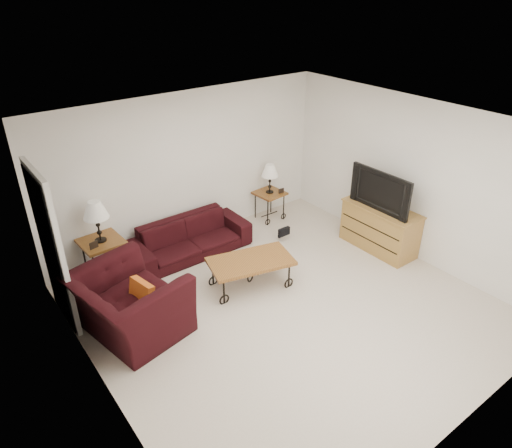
{
  "coord_description": "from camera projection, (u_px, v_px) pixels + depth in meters",
  "views": [
    {
      "loc": [
        -3.41,
        -3.8,
        4.06
      ],
      "look_at": [
        0.0,
        0.7,
        1.0
      ],
      "focal_mm": 32.71,
      "sensor_mm": 36.0,
      "label": 1
    }
  ],
  "objects": [
    {
      "name": "ground",
      "position": [
        287.0,
        307.0,
        6.4
      ],
      "size": [
        5.0,
        5.0,
        0.0
      ],
      "primitive_type": "plane",
      "color": "beige",
      "rests_on": "ground"
    },
    {
      "name": "wall_back",
      "position": [
        189.0,
        168.0,
        7.56
      ],
      "size": [
        5.0,
        0.02,
        2.5
      ],
      "primitive_type": "cube",
      "color": "white",
      "rests_on": "ground"
    },
    {
      "name": "wall_front",
      "position": [
        478.0,
        338.0,
        4.06
      ],
      "size": [
        5.0,
        0.02,
        2.5
      ],
      "primitive_type": "cube",
      "color": "white",
      "rests_on": "ground"
    },
    {
      "name": "wall_left",
      "position": [
        93.0,
        303.0,
        4.48
      ],
      "size": [
        0.02,
        5.0,
        2.5
      ],
      "primitive_type": "cube",
      "color": "white",
      "rests_on": "ground"
    },
    {
      "name": "wall_right",
      "position": [
        413.0,
        180.0,
        7.14
      ],
      "size": [
        0.02,
        5.0,
        2.5
      ],
      "primitive_type": "cube",
      "color": "white",
      "rests_on": "ground"
    },
    {
      "name": "ceiling",
      "position": [
        294.0,
        130.0,
        5.21
      ],
      "size": [
        5.0,
        5.0,
        0.0
      ],
      "primitive_type": "plane",
      "color": "white",
      "rests_on": "wall_back"
    },
    {
      "name": "doorway",
      "position": [
        51.0,
        251.0,
        5.76
      ],
      "size": [
        0.08,
        0.94,
        2.04
      ],
      "primitive_type": "cube",
      "color": "black",
      "rests_on": "ground"
    },
    {
      "name": "sofa",
      "position": [
        190.0,
        238.0,
        7.5
      ],
      "size": [
        1.97,
        0.77,
        0.57
      ],
      "primitive_type": "imported",
      "color": "black",
      "rests_on": "ground"
    },
    {
      "name": "side_table_left",
      "position": [
        104.0,
        259.0,
        6.9
      ],
      "size": [
        0.6,
        0.6,
        0.63
      ],
      "primitive_type": "cube",
      "rotation": [
        0.0,
        0.0,
        0.04
      ],
      "color": "#926025",
      "rests_on": "ground"
    },
    {
      "name": "side_table_right",
      "position": [
        269.0,
        206.0,
        8.59
      ],
      "size": [
        0.53,
        0.53,
        0.53
      ],
      "primitive_type": "cube",
      "rotation": [
        0.0,
        0.0,
        0.08
      ],
      "color": "#926025",
      "rests_on": "ground"
    },
    {
      "name": "lamp_left",
      "position": [
        97.0,
        222.0,
        6.6
      ],
      "size": [
        0.37,
        0.37,
        0.63
      ],
      "primitive_type": null,
      "rotation": [
        0.0,
        0.0,
        0.04
      ],
      "color": "black",
      "rests_on": "side_table_left"
    },
    {
      "name": "lamp_right",
      "position": [
        270.0,
        179.0,
        8.33
      ],
      "size": [
        0.33,
        0.33,
        0.53
      ],
      "primitive_type": null,
      "rotation": [
        0.0,
        0.0,
        0.08
      ],
      "color": "black",
      "rests_on": "side_table_right"
    },
    {
      "name": "photo_frame_left",
      "position": [
        94.0,
        245.0,
        6.54
      ],
      "size": [
        0.13,
        0.04,
        0.1
      ],
      "primitive_type": "cube",
      "rotation": [
        0.0,
        0.0,
        0.22
      ],
      "color": "black",
      "rests_on": "side_table_left"
    },
    {
      "name": "photo_frame_right",
      "position": [
        281.0,
        191.0,
        8.41
      ],
      "size": [
        0.11,
        0.03,
        0.09
      ],
      "primitive_type": "cube",
      "rotation": [
        0.0,
        0.0,
        -0.13
      ],
      "color": "black",
      "rests_on": "side_table_right"
    },
    {
      "name": "coffee_table",
      "position": [
        251.0,
        273.0,
        6.74
      ],
      "size": [
        1.31,
        0.92,
        0.44
      ],
      "primitive_type": "cube",
      "rotation": [
        0.0,
        0.0,
        -0.25
      ],
      "color": "#926025",
      "rests_on": "ground"
    },
    {
      "name": "armchair",
      "position": [
        129.0,
        304.0,
        5.79
      ],
      "size": [
        1.37,
        1.5,
        0.84
      ],
      "primitive_type": "imported",
      "rotation": [
        0.0,
        0.0,
        1.77
      ],
      "color": "black",
      "rests_on": "ground"
    },
    {
      "name": "throw_pillow",
      "position": [
        141.0,
        295.0,
        5.79
      ],
      "size": [
        0.17,
        0.39,
        0.38
      ],
      "primitive_type": "cube",
      "rotation": [
        0.0,
        0.0,
        1.77
      ],
      "color": "orange",
      "rests_on": "armchair"
    },
    {
      "name": "tv_stand",
      "position": [
        380.0,
        228.0,
        7.61
      ],
      "size": [
        0.52,
        1.24,
        0.75
      ],
      "primitive_type": "cube",
      "color": "#BD8346",
      "rests_on": "ground"
    },
    {
      "name": "television",
      "position": [
        384.0,
        190.0,
        7.27
      ],
      "size": [
        0.15,
        1.11,
        0.64
      ],
      "primitive_type": "imported",
      "rotation": [
        0.0,
        0.0,
        -1.57
      ],
      "color": "black",
      "rests_on": "tv_stand"
    },
    {
      "name": "backpack",
      "position": [
        280.0,
        227.0,
        7.96
      ],
      "size": [
        0.35,
        0.28,
        0.44
      ],
      "primitive_type": "ellipsoid",
      "rotation": [
        0.0,
        0.0,
        -0.07
      ],
      "color": "black",
      "rests_on": "ground"
    }
  ]
}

